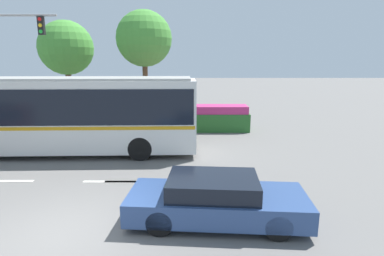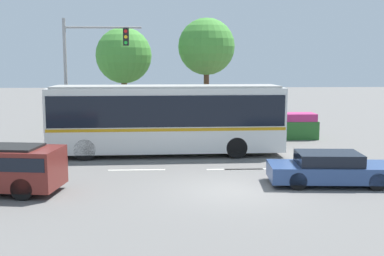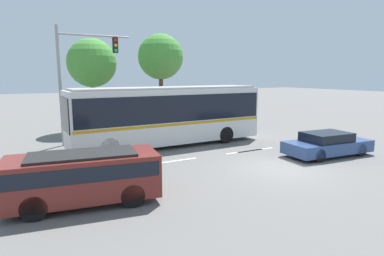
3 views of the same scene
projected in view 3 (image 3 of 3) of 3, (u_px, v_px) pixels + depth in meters
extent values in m
plane|color=slate|center=(281.00, 168.00, 14.17)|extent=(140.00, 140.00, 0.00)
cube|color=silver|center=(169.00, 115.00, 18.55)|extent=(11.26, 2.79, 3.04)
cube|color=black|center=(169.00, 107.00, 18.47)|extent=(11.04, 2.82, 1.46)
cube|color=#C68C14|center=(169.00, 121.00, 18.60)|extent=(11.15, 2.81, 0.14)
cube|color=black|center=(65.00, 115.00, 15.71)|extent=(0.12, 2.09, 1.70)
cube|color=#959592|center=(168.00, 88.00, 18.29)|extent=(10.81, 2.58, 0.10)
cylinder|color=black|center=(110.00, 148.00, 15.95)|extent=(1.01, 0.33, 1.00)
cylinder|color=black|center=(99.00, 140.00, 17.79)|extent=(1.01, 0.33, 1.00)
cylinder|color=black|center=(225.00, 135.00, 19.44)|extent=(1.01, 0.33, 1.00)
cylinder|color=black|center=(206.00, 129.00, 21.28)|extent=(1.01, 0.33, 1.00)
cube|color=navy|center=(328.00, 146.00, 16.37)|extent=(4.68, 2.14, 0.59)
cube|color=black|center=(327.00, 137.00, 16.24)|extent=(2.39, 1.76, 0.44)
cylinder|color=black|center=(335.00, 144.00, 17.68)|extent=(0.65, 0.27, 0.64)
cylinder|color=black|center=(360.00, 150.00, 16.25)|extent=(0.65, 0.27, 0.64)
cylinder|color=black|center=(295.00, 149.00, 16.56)|extent=(0.65, 0.27, 0.64)
cylinder|color=black|center=(319.00, 156.00, 15.12)|extent=(0.65, 0.27, 0.64)
cube|color=maroon|center=(84.00, 176.00, 10.16)|extent=(4.83, 2.48, 1.35)
cube|color=black|center=(83.00, 167.00, 10.11)|extent=(4.65, 2.48, 0.46)
cube|color=black|center=(82.00, 154.00, 10.04)|extent=(3.41, 1.92, 0.08)
cylinder|color=black|center=(124.00, 180.00, 11.46)|extent=(0.78, 0.36, 0.75)
cylinder|color=black|center=(132.00, 195.00, 9.98)|extent=(0.78, 0.36, 0.75)
cylinder|color=black|center=(39.00, 189.00, 10.51)|extent=(0.78, 0.36, 0.75)
cylinder|color=black|center=(34.00, 208.00, 9.03)|extent=(0.78, 0.36, 0.75)
cylinder|color=gray|center=(60.00, 87.00, 18.27)|extent=(0.18, 0.18, 6.80)
cylinder|color=gray|center=(94.00, 36.00, 18.75)|extent=(4.08, 0.12, 0.12)
cube|color=black|center=(115.00, 45.00, 19.40)|extent=(0.30, 0.22, 0.90)
cylinder|color=red|center=(116.00, 40.00, 19.25)|extent=(0.18, 0.02, 0.18)
cylinder|color=yellow|center=(116.00, 45.00, 19.30)|extent=(0.18, 0.02, 0.18)
cylinder|color=green|center=(116.00, 50.00, 19.34)|extent=(0.18, 0.02, 0.18)
cube|color=#286028|center=(186.00, 122.00, 24.54)|extent=(10.46, 1.40, 1.06)
cube|color=#B22D6B|center=(186.00, 112.00, 24.42)|extent=(10.25, 1.33, 0.44)
cylinder|color=brown|center=(94.00, 106.00, 23.57)|extent=(0.37, 0.37, 3.66)
sphere|color=#479338|center=(92.00, 63.00, 23.07)|extent=(3.48, 3.48, 3.48)
cylinder|color=brown|center=(161.00, 100.00, 25.54)|extent=(0.33, 0.33, 4.20)
sphere|color=#479338|center=(161.00, 57.00, 25.00)|extent=(3.50, 3.50, 3.50)
cube|color=silver|center=(174.00, 161.00, 15.34)|extent=(2.40, 0.16, 0.01)
cube|color=silver|center=(255.00, 150.00, 17.59)|extent=(2.40, 0.16, 0.01)
cube|color=silver|center=(245.00, 152.00, 17.24)|extent=(2.40, 0.16, 0.01)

